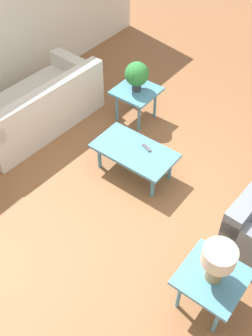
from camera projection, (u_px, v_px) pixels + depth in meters
ground_plane at (147, 197)px, 4.96m from camera, size 14.00×14.00×0.00m
sofa at (36, 108)px, 5.74m from camera, size 1.04×2.04×0.80m
coffee_table at (134, 152)px, 5.01m from camera, size 1.06×0.59×0.41m
side_table_plant at (136, 94)px, 5.75m from camera, size 0.60×0.60×0.52m
side_table_lamp at (212, 280)px, 3.67m from camera, size 0.60×0.60×0.52m
potted_plant at (137, 75)px, 5.51m from camera, size 0.34×0.34×0.44m
table_lamp at (218, 260)px, 3.42m from camera, size 0.31×0.31×0.44m
remote_control at (147, 148)px, 4.98m from camera, size 0.16×0.09×0.02m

